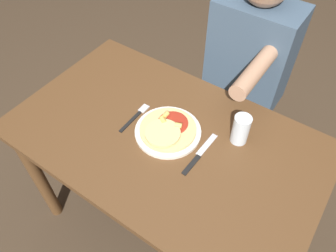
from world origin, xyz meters
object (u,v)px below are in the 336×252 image
object	(u,v)px
fork	(136,116)
person_diner	(248,64)
dining_table	(165,154)
plate	(168,132)
knife	(199,154)
pizza	(167,129)
drinking_glass	(241,129)

from	to	relation	value
fork	person_diner	bearing A→B (deg)	70.06
dining_table	plate	world-z (taller)	plate
dining_table	fork	bearing A→B (deg)	173.34
knife	dining_table	bearing A→B (deg)	-179.79
dining_table	pizza	bearing A→B (deg)	91.59
plate	fork	xyz separation A→B (m)	(-0.16, -0.00, -0.00)
plate	person_diner	size ratio (longest dim) A/B	0.21
plate	pizza	size ratio (longest dim) A/B	1.18
dining_table	knife	size ratio (longest dim) A/B	5.47
dining_table	drinking_glass	distance (m)	0.33
dining_table	fork	xyz separation A→B (m)	(-0.16, 0.02, 0.12)
fork	knife	xyz separation A→B (m)	(0.31, -0.02, 0.00)
pizza	person_diner	distance (m)	0.61
fork	knife	bearing A→B (deg)	-3.24
pizza	knife	world-z (taller)	pizza
plate	pizza	world-z (taller)	pizza
dining_table	knife	xyz separation A→B (m)	(0.16, 0.00, 0.12)
fork	person_diner	size ratio (longest dim) A/B	0.14
drinking_glass	person_diner	bearing A→B (deg)	110.49
fork	person_diner	distance (m)	0.64
person_diner	fork	bearing A→B (deg)	-109.94
dining_table	fork	world-z (taller)	fork
drinking_glass	person_diner	size ratio (longest dim) A/B	0.10
dining_table	person_diner	bearing A→B (deg)	84.18
plate	drinking_glass	xyz separation A→B (m)	(0.24, 0.12, 0.05)
dining_table	person_diner	xyz separation A→B (m)	(0.06, 0.62, 0.09)
dining_table	pizza	world-z (taller)	pizza
dining_table	plate	bearing A→B (deg)	89.63
pizza	person_diner	world-z (taller)	person_diner
person_diner	plate	bearing A→B (deg)	-96.02
plate	drinking_glass	size ratio (longest dim) A/B	2.11
knife	person_diner	xyz separation A→B (m)	(-0.09, 0.62, -0.03)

